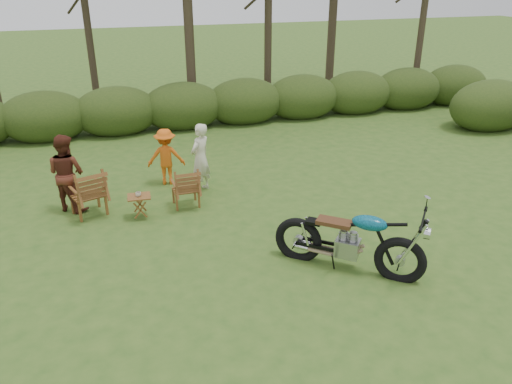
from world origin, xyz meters
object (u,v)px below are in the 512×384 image
object	(u,v)px
adult_a	(202,190)
lawn_chair_left	(91,214)
cup	(138,194)
motorcycle	(346,268)
child	(168,183)
side_table	(140,207)
adult_b	(72,209)
lawn_chair_right	(187,205)

from	to	relation	value
adult_a	lawn_chair_left	bearing A→B (deg)	-30.97
cup	motorcycle	bearing A→B (deg)	-43.35
adult_a	child	world-z (taller)	adult_a
adult_a	cup	bearing A→B (deg)	-8.64
cup	adult_a	size ratio (longest dim) A/B	0.07
side_table	cup	world-z (taller)	cup
side_table	adult_b	bearing A→B (deg)	147.42
cup	child	world-z (taller)	child
lawn_chair_right	adult_a	world-z (taller)	adult_a
lawn_chair_left	cup	world-z (taller)	cup
cup	adult_b	size ratio (longest dim) A/B	0.07
motorcycle	child	distance (m)	5.02
lawn_chair_right	lawn_chair_left	world-z (taller)	lawn_chair_left
lawn_chair_right	adult_b	world-z (taller)	adult_b
adult_a	adult_b	bearing A→B (deg)	-40.09
lawn_chair_left	lawn_chair_right	bearing A→B (deg)	155.43
lawn_chair_left	adult_b	size ratio (longest dim) A/B	0.61
lawn_chair_right	side_table	size ratio (longest dim) A/B	1.80
cup	adult_a	bearing A→B (deg)	33.82
side_table	cup	bearing A→B (deg)	-122.84
lawn_chair_left	side_table	distance (m)	1.09
motorcycle	adult_b	xyz separation A→B (m)	(-4.34, 3.73, 0.00)
lawn_chair_right	adult_b	distance (m)	2.34
adult_a	lawn_chair_right	bearing A→B (deg)	12.39
lawn_chair_left	child	xyz separation A→B (m)	(1.73, 1.12, 0.00)
adult_a	side_table	bearing A→B (deg)	-8.93
lawn_chair_left	adult_a	distance (m)	2.44
adult_b	child	bearing A→B (deg)	-120.13
child	lawn_chair_right	bearing A→B (deg)	108.01
motorcycle	cup	distance (m)	4.22
lawn_chair_left	child	bearing A→B (deg)	-166.11
motorcycle	child	xyz separation A→B (m)	(-2.26, 4.48, 0.00)
lawn_chair_left	adult_a	xyz separation A→B (m)	(2.39, 0.49, 0.00)
cup	adult_b	xyz separation A→B (m)	(-1.30, 0.86, -0.52)
side_table	adult_b	xyz separation A→B (m)	(-1.31, 0.84, -0.24)
adult_b	adult_a	bearing A→B (deg)	-137.60
adult_b	lawn_chair_right	bearing A→B (deg)	-153.65
motorcycle	adult_a	size ratio (longest dim) A/B	1.53
adult_a	adult_b	distance (m)	2.74
motorcycle	lawn_chair_left	world-z (taller)	motorcycle
lawn_chair_left	child	world-z (taller)	child
lawn_chair_left	adult_a	size ratio (longest dim) A/B	0.64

